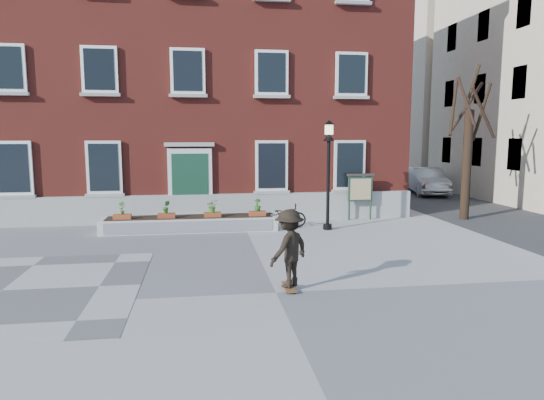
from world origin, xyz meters
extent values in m
plane|color=#98989B|center=(0.00, 0.00, 0.00)|extent=(100.00, 100.00, 0.00)
cube|color=#58585A|center=(-6.00, 1.00, 0.01)|extent=(6.00, 6.00, 0.01)
imported|color=black|center=(1.44, 7.41, 0.44)|extent=(1.72, 0.75, 0.88)
imported|color=silver|center=(11.30, 16.13, 0.76)|extent=(2.49, 4.85, 1.52)
cube|color=maroon|center=(-2.00, 14.00, 6.00)|extent=(18.00, 10.00, 12.00)
cube|color=#A1A19C|center=(-2.00, 8.88, 0.55)|extent=(18.00, 0.24, 1.10)
cube|color=#A7A6A1|center=(-2.00, 8.75, 0.10)|extent=(2.60, 0.80, 0.20)
cube|color=#A9A9A4|center=(-2.00, 8.90, 0.30)|extent=(2.20, 0.50, 0.20)
cube|color=silver|center=(-2.00, 8.92, 1.65)|extent=(1.70, 0.12, 2.50)
cube|color=#153A27|center=(-2.00, 8.87, 1.55)|extent=(1.40, 0.06, 2.30)
cube|color=#A3A29E|center=(-2.00, 8.88, 3.05)|extent=(1.90, 0.25, 0.15)
cube|color=white|center=(-8.40, 8.90, 2.20)|extent=(1.30, 0.10, 2.00)
cube|color=black|center=(-8.40, 8.85, 2.20)|extent=(1.08, 0.04, 1.78)
cube|color=#989793|center=(-8.40, 8.84, 1.14)|extent=(1.44, 0.20, 0.12)
cube|color=white|center=(-8.40, 8.90, 5.80)|extent=(1.30, 0.10, 1.70)
cube|color=black|center=(-8.40, 8.85, 5.80)|extent=(1.08, 0.04, 1.48)
cube|color=#979792|center=(-8.40, 8.84, 4.89)|extent=(1.44, 0.20, 0.12)
cube|color=silver|center=(-5.20, 8.90, 2.20)|extent=(1.30, 0.10, 2.00)
cube|color=black|center=(-5.20, 8.85, 2.20)|extent=(1.08, 0.04, 1.78)
cube|color=#A5A5A0|center=(-5.20, 8.84, 1.14)|extent=(1.44, 0.20, 0.12)
cube|color=white|center=(-5.20, 8.90, 5.80)|extent=(1.30, 0.10, 1.70)
cube|color=black|center=(-5.20, 8.85, 5.80)|extent=(1.08, 0.04, 1.48)
cube|color=gray|center=(-5.20, 8.84, 4.89)|extent=(1.44, 0.20, 0.12)
cube|color=white|center=(-2.00, 8.90, 5.80)|extent=(1.30, 0.10, 1.70)
cube|color=black|center=(-2.00, 8.85, 5.80)|extent=(1.08, 0.04, 1.48)
cube|color=#9B9B96|center=(-2.00, 8.84, 4.89)|extent=(1.44, 0.20, 0.12)
cube|color=white|center=(1.20, 8.90, 2.20)|extent=(1.30, 0.10, 2.00)
cube|color=black|center=(1.20, 8.85, 2.20)|extent=(1.08, 0.04, 1.78)
cube|color=#A3A39E|center=(1.20, 8.84, 1.14)|extent=(1.44, 0.20, 0.12)
cube|color=white|center=(1.20, 8.90, 5.80)|extent=(1.30, 0.10, 1.70)
cube|color=black|center=(1.20, 8.85, 5.80)|extent=(1.08, 0.04, 1.48)
cube|color=#AAAAA4|center=(1.20, 8.84, 4.89)|extent=(1.44, 0.20, 0.12)
cube|color=gray|center=(1.20, 8.84, 8.49)|extent=(1.44, 0.20, 0.12)
cube|color=silver|center=(4.40, 8.90, 2.20)|extent=(1.30, 0.10, 2.00)
cube|color=black|center=(4.40, 8.85, 2.20)|extent=(1.08, 0.04, 1.78)
cube|color=#989893|center=(4.40, 8.84, 1.14)|extent=(1.44, 0.20, 0.12)
cube|color=white|center=(4.40, 8.90, 5.80)|extent=(1.30, 0.10, 1.70)
cube|color=black|center=(4.40, 8.85, 5.80)|extent=(1.08, 0.04, 1.48)
cube|color=#A4A49F|center=(4.40, 8.84, 4.89)|extent=(1.44, 0.20, 0.12)
cube|color=gray|center=(4.40, 8.84, 8.49)|extent=(1.44, 0.20, 0.12)
cube|color=silver|center=(-2.00, 7.20, 0.25)|extent=(6.20, 1.10, 0.50)
cube|color=silver|center=(-2.00, 6.64, 0.25)|extent=(5.80, 0.02, 0.40)
cube|color=black|center=(-2.00, 7.20, 0.50)|extent=(5.80, 0.90, 0.06)
cube|color=#944120|center=(-4.30, 6.95, 0.60)|extent=(0.60, 0.25, 0.20)
imported|color=#35661E|center=(-4.30, 6.95, 0.92)|extent=(0.24, 0.24, 0.45)
cube|color=brown|center=(-2.80, 6.95, 0.60)|extent=(0.60, 0.25, 0.20)
imported|color=#2E6E21|center=(-2.80, 6.95, 0.92)|extent=(0.25, 0.25, 0.45)
cube|color=brown|center=(-1.20, 6.95, 0.60)|extent=(0.60, 0.25, 0.20)
imported|color=#376D20|center=(-1.20, 6.95, 0.92)|extent=(0.40, 0.40, 0.45)
cube|color=#953E20|center=(0.40, 6.95, 0.60)|extent=(0.60, 0.25, 0.20)
imported|color=#25611D|center=(0.40, 6.95, 0.92)|extent=(0.25, 0.25, 0.45)
cylinder|color=black|center=(9.00, 8.00, 2.20)|extent=(0.36, 0.36, 4.40)
cylinder|color=#2F2115|center=(9.51, 8.00, 4.29)|extent=(0.12, 1.12, 2.23)
cylinder|color=black|center=(9.17, 8.52, 4.55)|extent=(1.18, 0.49, 1.97)
cylinder|color=black|center=(8.51, 8.36, 4.55)|extent=(0.88, 1.14, 2.35)
cylinder|color=black|center=(8.70, 7.78, 4.73)|extent=(0.60, 0.77, 1.90)
cylinder|color=black|center=(9.20, 7.37, 4.24)|extent=(1.39, 0.55, 1.95)
cylinder|color=#302315|center=(9.16, 8.13, 5.37)|extent=(0.43, 0.48, 1.58)
cube|color=#3B3C3E|center=(12.00, 18.00, 0.00)|extent=(8.00, 36.00, 0.01)
cube|color=beige|center=(18.00, 26.00, 6.50)|extent=(10.00, 11.00, 13.00)
cube|color=#36312F|center=(18.00, 26.00, 13.25)|extent=(10.40, 11.40, 0.50)
cube|color=black|center=(13.04, 10.80, 2.50)|extent=(0.08, 1.00, 1.50)
cube|color=black|center=(13.04, 14.00, 2.50)|extent=(0.08, 1.00, 1.50)
cube|color=black|center=(13.04, 17.20, 2.50)|extent=(0.08, 1.00, 1.50)
cube|color=black|center=(13.04, 10.80, 5.80)|extent=(0.08, 1.00, 1.50)
cube|color=black|center=(13.04, 14.00, 5.80)|extent=(0.08, 1.00, 1.50)
cube|color=black|center=(13.04, 17.20, 5.80)|extent=(0.08, 1.00, 1.50)
cube|color=black|center=(13.04, 10.80, 9.00)|extent=(0.08, 1.00, 1.50)
cube|color=black|center=(13.04, 14.00, 9.00)|extent=(0.08, 1.00, 1.50)
cube|color=black|center=(13.04, 17.20, 9.00)|extent=(0.08, 1.00, 1.50)
cylinder|color=black|center=(2.94, 6.73, 0.10)|extent=(0.32, 0.32, 0.20)
cylinder|color=black|center=(2.94, 6.73, 1.60)|extent=(0.12, 0.12, 3.20)
cone|color=black|center=(2.94, 6.73, 3.35)|extent=(0.40, 0.40, 0.30)
cube|color=#FFF6BB|center=(2.94, 6.73, 3.60)|extent=(0.24, 0.24, 0.34)
cone|color=black|center=(2.94, 6.73, 3.85)|extent=(0.40, 0.40, 0.16)
cylinder|color=#183120|center=(4.31, 8.54, 0.90)|extent=(0.08, 0.08, 1.80)
cylinder|color=#1B3623|center=(5.21, 8.54, 0.90)|extent=(0.08, 0.08, 1.80)
cube|color=#1A3428|center=(4.76, 8.54, 1.25)|extent=(1.00, 0.10, 1.00)
cube|color=#D3CB88|center=(4.76, 8.48, 1.25)|extent=(0.85, 0.02, 0.85)
cube|color=#332F2C|center=(4.76, 8.54, 1.82)|extent=(1.10, 0.16, 0.10)
cube|color=brown|center=(0.32, 0.17, 0.06)|extent=(0.22, 0.78, 0.03)
cylinder|color=black|center=(0.23, -0.11, 0.03)|extent=(0.03, 0.05, 0.05)
cylinder|color=black|center=(0.41, -0.11, 0.03)|extent=(0.03, 0.05, 0.05)
cylinder|color=black|center=(0.23, 0.45, 0.03)|extent=(0.03, 0.05, 0.05)
cylinder|color=black|center=(0.41, 0.45, 0.03)|extent=(0.03, 0.05, 0.05)
imported|color=black|center=(0.32, 0.17, 0.95)|extent=(1.28, 1.22, 1.74)
camera|label=1|loc=(-1.57, -10.11, 3.45)|focal=32.00mm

